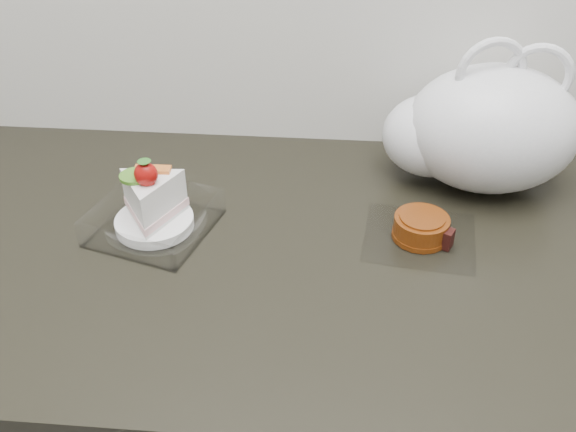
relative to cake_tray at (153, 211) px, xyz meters
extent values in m
cube|color=black|center=(0.26, -0.02, -0.05)|extent=(2.04, 0.64, 0.04)
cube|color=white|center=(0.00, 0.00, -0.03)|extent=(0.19, 0.19, 0.00)
cylinder|color=white|center=(0.00, 0.00, -0.02)|extent=(0.11, 0.11, 0.02)
ellipsoid|color=#B4140C|center=(0.00, -0.01, 0.07)|extent=(0.03, 0.03, 0.03)
cone|color=#2D7223|center=(0.00, -0.01, 0.08)|extent=(0.02, 0.02, 0.01)
cylinder|color=#4C9029|center=(-0.02, 0.00, 0.06)|extent=(0.04, 0.04, 0.01)
cube|color=orange|center=(0.00, 0.02, 0.06)|extent=(0.05, 0.02, 0.01)
cube|color=white|center=(0.38, 0.01, -0.03)|extent=(0.17, 0.16, 0.00)
cylinder|color=maroon|center=(0.38, 0.01, -0.01)|extent=(0.08, 0.08, 0.03)
cylinder|color=maroon|center=(0.38, 0.01, -0.03)|extent=(0.08, 0.08, 0.01)
cylinder|color=maroon|center=(0.38, 0.01, 0.00)|extent=(0.07, 0.07, 0.00)
cube|color=black|center=(0.41, -0.01, -0.02)|extent=(0.03, 0.03, 0.03)
ellipsoid|color=white|center=(0.49, 0.16, 0.07)|extent=(0.28, 0.22, 0.20)
ellipsoid|color=white|center=(0.40, 0.18, 0.04)|extent=(0.16, 0.15, 0.13)
torus|color=white|center=(0.47, 0.16, 0.16)|extent=(0.11, 0.04, 0.11)
torus|color=white|center=(0.54, 0.17, 0.15)|extent=(0.10, 0.03, 0.10)
camera|label=1|loc=(0.25, -0.73, 0.52)|focal=40.00mm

